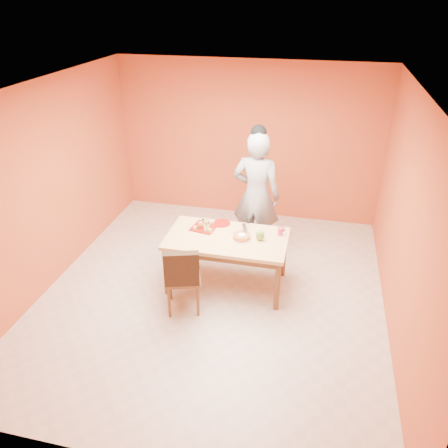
% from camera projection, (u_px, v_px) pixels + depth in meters
% --- Properties ---
extents(floor, '(5.00, 5.00, 0.00)m').
position_uv_depth(floor, '(213.00, 293.00, 5.96)').
color(floor, beige).
rests_on(floor, ground).
extents(ceiling, '(5.00, 5.00, 0.00)m').
position_uv_depth(ceiling, '(210.00, 91.00, 4.67)').
color(ceiling, white).
rests_on(ceiling, wall_back).
extents(wall_back, '(4.50, 0.00, 4.50)m').
position_uv_depth(wall_back, '(248.00, 142.00, 7.45)').
color(wall_back, '#CC4C2F').
rests_on(wall_back, floor).
extents(wall_left, '(0.00, 5.00, 5.00)m').
position_uv_depth(wall_left, '(47.00, 187.00, 5.75)').
color(wall_left, '#CC4C2F').
rests_on(wall_left, floor).
extents(wall_right, '(0.00, 5.00, 5.00)m').
position_uv_depth(wall_right, '(407.00, 224.00, 4.87)').
color(wall_right, '#CC4C2F').
rests_on(wall_right, floor).
extents(dining_table, '(1.60, 0.90, 0.76)m').
position_uv_depth(dining_table, '(227.00, 243.00, 5.83)').
color(dining_table, '#DDB274').
rests_on(dining_table, floor).
extents(dining_chair, '(0.56, 0.63, 0.97)m').
position_uv_depth(dining_chair, '(182.00, 276.00, 5.44)').
color(dining_chair, brown).
rests_on(dining_chair, floor).
extents(pastry_pile, '(0.28, 0.28, 0.09)m').
position_uv_depth(pastry_pile, '(204.00, 224.00, 5.97)').
color(pastry_pile, tan).
rests_on(pastry_pile, pastry_platter).
extents(person, '(0.76, 0.53, 1.96)m').
position_uv_depth(person, '(256.00, 196.00, 6.39)').
color(person, gray).
rests_on(person, floor).
extents(pastry_platter, '(0.37, 0.37, 0.02)m').
position_uv_depth(pastry_platter, '(204.00, 227.00, 6.00)').
color(pastry_platter, maroon).
rests_on(pastry_platter, dining_table).
extents(red_dinner_plate, '(0.27, 0.27, 0.01)m').
position_uv_depth(red_dinner_plate, '(222.00, 223.00, 6.11)').
color(red_dinner_plate, maroon).
rests_on(red_dinner_plate, dining_table).
extents(white_cake_plate, '(0.34, 0.34, 0.01)m').
position_uv_depth(white_cake_plate, '(241.00, 239.00, 5.73)').
color(white_cake_plate, white).
rests_on(white_cake_plate, dining_table).
extents(sponge_cake, '(0.27, 0.27, 0.05)m').
position_uv_depth(sponge_cake, '(242.00, 237.00, 5.71)').
color(sponge_cake, orange).
rests_on(sponge_cake, white_cake_plate).
extents(cake_server, '(0.13, 0.26, 0.01)m').
position_uv_depth(cake_server, '(245.00, 228.00, 5.85)').
color(cake_server, silver).
rests_on(cake_server, sponge_cake).
extents(egg_ornament, '(0.13, 0.12, 0.15)m').
position_uv_depth(egg_ornament, '(260.00, 235.00, 5.67)').
color(egg_ornament, olive).
rests_on(egg_ornament, dining_table).
extents(magenta_glass, '(0.07, 0.07, 0.10)m').
position_uv_depth(magenta_glass, '(280.00, 232.00, 5.81)').
color(magenta_glass, '#CC1E65').
rests_on(magenta_glass, dining_table).
extents(checker_tin, '(0.10, 0.10, 0.03)m').
position_uv_depth(checker_tin, '(281.00, 229.00, 5.94)').
color(checker_tin, '#35200E').
rests_on(checker_tin, dining_table).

